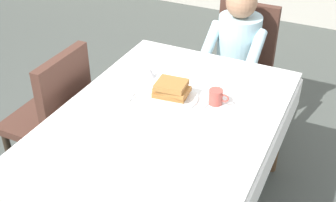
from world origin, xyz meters
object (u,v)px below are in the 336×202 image
Objects in this scene: diner_person at (236,50)px; fork_left_of_plate at (141,92)px; dining_table_main at (168,128)px; spoon_near_edge at (148,132)px; plate_breakfast at (173,97)px; syrup_pitcher at (149,71)px; cup_coffee at (216,97)px; knife_right_of_plate at (203,108)px; chair_left_side at (55,111)px; breakfast_stack at (171,89)px; chair_diner at (241,59)px.

diner_person reaches higher than fork_left_of_plate.
dining_table_main is 10.16× the size of spoon_near_edge.
syrup_pitcher reaches higher than plate_breakfast.
spoon_near_edge is (-0.21, -0.39, -0.04)m from cup_coffee.
diner_person is 5.60× the size of knife_right_of_plate.
dining_table_main is 1.64× the size of chair_left_side.
spoon_near_edge is (0.02, -0.33, -0.01)m from plate_breakfast.
breakfast_stack is 0.19m from fork_left_of_plate.
plate_breakfast is 1.87× the size of spoon_near_edge.
knife_right_of_plate is (0.92, 0.13, 0.21)m from chair_left_side.
fork_left_of_plate reaches higher than dining_table_main.
syrup_pitcher is at bearing -58.63° from chair_left_side.
plate_breakfast is 1.40× the size of knife_right_of_plate.
chair_left_side is 4.65× the size of knife_right_of_plate.
fork_left_of_plate is 0.38m from spoon_near_edge.
dining_table_main is 0.22m from breakfast_stack.
knife_right_of_plate is (0.15, 0.13, 0.09)m from dining_table_main.
breakfast_stack reaches higher than spoon_near_edge.
breakfast_stack is 0.34m from spoon_near_edge.
plate_breakfast is (-0.09, -0.86, 0.08)m from diner_person.
cup_coffee reaches higher than spoon_near_edge.
spoon_near_edge is at bearing 87.06° from chair_diner.
chair_left_side is 0.78m from plate_breakfast.
chair_left_side is at bearing -148.63° from syrup_pitcher.
dining_table_main is at bearing 94.84° from spoon_near_edge.
cup_coffee is 0.10m from knife_right_of_plate.
fork_left_of_plate is (-0.23, 0.13, 0.09)m from dining_table_main.
chair_left_side is at bearing 102.85° from knife_right_of_plate.
diner_person is at bearing 87.17° from dining_table_main.
knife_right_of_plate is (0.10, -1.04, 0.21)m from chair_diner.
plate_breakfast reaches higher than knife_right_of_plate.
plate_breakfast is 0.19m from fork_left_of_plate.
chair_diner is 3.32× the size of plate_breakfast.
knife_right_of_plate and spoon_near_edge have the same top height.
chair_left_side is at bearing -168.45° from plate_breakfast.
chair_diner is at bearing 87.55° from dining_table_main.
chair_diner is 1.07m from knife_right_of_plate.
dining_table_main is 8.47× the size of fork_left_of_plate.
spoon_near_edge is at bearing 156.59° from knife_right_of_plate.
diner_person is 1.20m from spoon_near_edge.
breakfast_stack is at bearing 108.47° from dining_table_main.
fork_left_of_plate is at bearing -173.07° from breakfast_stack.
syrup_pitcher is 0.53× the size of spoon_near_edge.
syrup_pitcher is (-0.22, 0.15, -0.02)m from breakfast_stack.
knife_right_of_plate is at bearing 72.62° from spoon_near_edge.
dining_table_main is at bearing -71.53° from breakfast_stack.
breakfast_stack is (-0.05, 0.15, 0.15)m from dining_table_main.
cup_coffee is at bearing -77.99° from chair_left_side.
cup_coffee is (0.23, 0.06, 0.03)m from plate_breakfast.
fork_left_of_plate is (0.54, 0.13, 0.21)m from chair_left_side.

